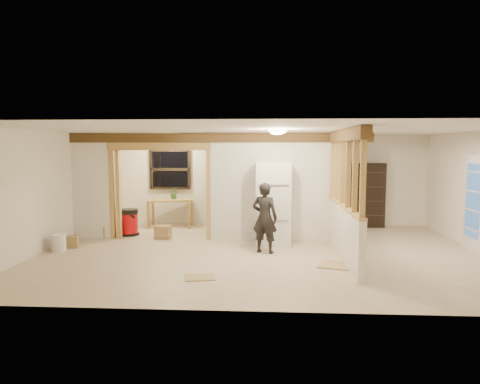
# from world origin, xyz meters

# --- Properties ---
(floor) EXTENTS (9.00, 6.50, 0.01)m
(floor) POSITION_xyz_m (0.00, 0.00, -0.01)
(floor) COLOR beige
(floor) RESTS_ON ground
(ceiling) EXTENTS (9.00, 6.50, 0.01)m
(ceiling) POSITION_xyz_m (0.00, 0.00, 2.50)
(ceiling) COLOR white
(wall_back) EXTENTS (9.00, 0.01, 2.50)m
(wall_back) POSITION_xyz_m (0.00, 3.25, 1.25)
(wall_back) COLOR white
(wall_back) RESTS_ON floor
(wall_front) EXTENTS (9.00, 0.01, 2.50)m
(wall_front) POSITION_xyz_m (0.00, -3.25, 1.25)
(wall_front) COLOR white
(wall_front) RESTS_ON floor
(wall_left) EXTENTS (0.01, 6.50, 2.50)m
(wall_left) POSITION_xyz_m (-4.50, 0.00, 1.25)
(wall_left) COLOR white
(wall_left) RESTS_ON floor
(partition_left_stub) EXTENTS (0.90, 0.12, 2.50)m
(partition_left_stub) POSITION_xyz_m (-4.05, 1.20, 1.25)
(partition_left_stub) COLOR silver
(partition_left_stub) RESTS_ON floor
(partition_center) EXTENTS (2.80, 0.12, 2.50)m
(partition_center) POSITION_xyz_m (0.20, 1.20, 1.25)
(partition_center) COLOR silver
(partition_center) RESTS_ON floor
(doorway_frame) EXTENTS (2.46, 0.14, 2.20)m
(doorway_frame) POSITION_xyz_m (-2.40, 1.20, 1.10)
(doorway_frame) COLOR tan
(doorway_frame) RESTS_ON floor
(header_beam_back) EXTENTS (7.00, 0.18, 0.22)m
(header_beam_back) POSITION_xyz_m (-1.00, 1.20, 2.38)
(header_beam_back) COLOR brown
(header_beam_back) RESTS_ON ceiling
(header_beam_right) EXTENTS (0.18, 3.30, 0.22)m
(header_beam_right) POSITION_xyz_m (1.60, -0.40, 2.38)
(header_beam_right) COLOR brown
(header_beam_right) RESTS_ON ceiling
(pony_wall) EXTENTS (0.12, 3.20, 1.00)m
(pony_wall) POSITION_xyz_m (1.60, -0.40, 0.50)
(pony_wall) COLOR silver
(pony_wall) RESTS_ON floor
(stud_partition) EXTENTS (0.14, 3.20, 1.32)m
(stud_partition) POSITION_xyz_m (1.60, -0.40, 1.66)
(stud_partition) COLOR tan
(stud_partition) RESTS_ON pony_wall
(window_back) EXTENTS (1.12, 0.10, 1.10)m
(window_back) POSITION_xyz_m (-2.60, 3.17, 1.55)
(window_back) COLOR black
(window_back) RESTS_ON wall_back
(french_door) EXTENTS (0.12, 0.86, 2.00)m
(french_door) POSITION_xyz_m (4.42, 0.40, 1.00)
(french_door) COLOR white
(french_door) RESTS_ON floor
(ceiling_dome_main) EXTENTS (0.36, 0.36, 0.16)m
(ceiling_dome_main) POSITION_xyz_m (0.30, -0.50, 2.48)
(ceiling_dome_main) COLOR #FFEABF
(ceiling_dome_main) RESTS_ON ceiling
(ceiling_dome_util) EXTENTS (0.32, 0.32, 0.14)m
(ceiling_dome_util) POSITION_xyz_m (-2.50, 2.30, 2.48)
(ceiling_dome_util) COLOR #FFEABF
(ceiling_dome_util) RESTS_ON ceiling
(hanging_bulb) EXTENTS (0.07, 0.07, 0.07)m
(hanging_bulb) POSITION_xyz_m (-2.00, 1.60, 2.18)
(hanging_bulb) COLOR #FFD88C
(hanging_bulb) RESTS_ON ceiling
(refrigerator) EXTENTS (0.76, 0.74, 1.85)m
(refrigerator) POSITION_xyz_m (0.25, 0.77, 0.92)
(refrigerator) COLOR white
(refrigerator) RESTS_ON floor
(woman) EXTENTS (0.61, 0.50, 1.45)m
(woman) POSITION_xyz_m (0.06, -0.05, 0.73)
(woman) COLOR black
(woman) RESTS_ON floor
(work_table) EXTENTS (1.30, 0.84, 0.76)m
(work_table) POSITION_xyz_m (-2.51, 2.77, 0.38)
(work_table) COLOR tan
(work_table) RESTS_ON floor
(potted_plant) EXTENTS (0.35, 0.33, 0.32)m
(potted_plant) POSITION_xyz_m (-2.43, 2.87, 0.92)
(potted_plant) COLOR #245B28
(potted_plant) RESTS_ON work_table
(shop_vac) EXTENTS (0.58, 0.58, 0.66)m
(shop_vac) POSITION_xyz_m (-3.28, 1.55, 0.33)
(shop_vac) COLOR #B8090D
(shop_vac) RESTS_ON floor
(bookshelf) EXTENTS (0.87, 0.29, 1.74)m
(bookshelf) POSITION_xyz_m (2.87, 3.03, 0.87)
(bookshelf) COLOR black
(bookshelf) RESTS_ON floor
(bucket) EXTENTS (0.35, 0.35, 0.36)m
(bucket) POSITION_xyz_m (-4.21, -0.18, 0.18)
(bucket) COLOR white
(bucket) RESTS_ON floor
(box_util_a) EXTENTS (0.38, 0.33, 0.31)m
(box_util_a) POSITION_xyz_m (-2.35, 1.23, 0.15)
(box_util_a) COLOR #9C7D4B
(box_util_a) RESTS_ON floor
(box_util_b) EXTENTS (0.38, 0.38, 0.27)m
(box_util_b) POSITION_xyz_m (-3.70, 1.32, 0.14)
(box_util_b) COLOR #9C7D4B
(box_util_b) RESTS_ON floor
(box_front) EXTENTS (0.37, 0.33, 0.25)m
(box_front) POSITION_xyz_m (-4.12, 0.18, 0.13)
(box_front) COLOR #9C7D4B
(box_front) RESTS_ON floor
(floor_panel_near) EXTENTS (0.73, 0.73, 0.02)m
(floor_panel_near) POSITION_xyz_m (1.37, -0.95, 0.01)
(floor_panel_near) COLOR tan
(floor_panel_near) RESTS_ON floor
(floor_panel_far) EXTENTS (0.57, 0.49, 0.02)m
(floor_panel_far) POSITION_xyz_m (-1.01, -1.82, 0.01)
(floor_panel_far) COLOR tan
(floor_panel_far) RESTS_ON floor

